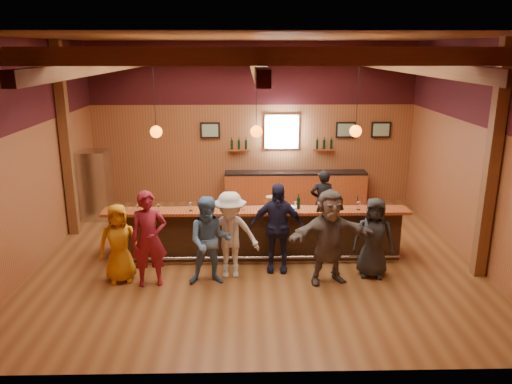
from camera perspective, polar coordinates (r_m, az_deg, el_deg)
room at (r=10.04m, az=0.03°, el=9.88°), size 9.04×9.00×4.52m
bar_counter at (r=10.76m, az=0.11°, el=-4.46°), size 6.30×1.07×1.11m
back_bar_cabinet at (r=14.24m, az=4.52°, el=0.47°), size 4.00×0.52×0.95m
window at (r=14.09m, az=2.94°, el=6.88°), size 0.95×0.09×0.95m
framed_pictures at (r=14.16m, az=6.47°, el=7.06°), size 5.35×0.05×0.45m
wine_shelves at (r=14.10m, az=2.94°, el=5.12°), size 3.00×0.18×0.30m
pendant_lights at (r=10.05m, az=0.04°, el=6.98°), size 4.24×0.24×1.37m
stainless_fridge at (r=13.54m, az=-17.85°, el=0.76°), size 0.70×0.70×1.80m
customer_orange at (r=9.80m, az=-15.40°, el=-5.67°), size 0.83×0.64×1.53m
customer_redvest at (r=9.46m, az=-12.13°, el=-5.28°), size 0.74×0.56×1.83m
customer_denim at (r=9.36m, az=-5.30°, el=-5.60°), size 0.85×0.68×1.70m
customer_white at (r=9.61m, az=-2.97°, el=-4.92°), size 1.12×0.66×1.71m
customer_navy at (r=9.85m, az=2.40°, el=-4.07°), size 1.11×0.56×1.81m
customer_brown at (r=9.46m, az=8.37°, el=-5.08°), size 1.77×0.89×1.83m
customer_dark at (r=9.91m, az=13.29°, el=-5.09°), size 0.86×0.64×1.59m
bartender at (r=11.92m, az=7.58°, el=-1.19°), size 0.59×0.40×1.58m
ice_bucket at (r=10.32m, az=1.73°, el=-1.19°), size 0.23×0.23×0.25m
bottle_a at (r=10.38m, az=2.09°, el=-1.04°), size 0.07×0.07×0.34m
bottle_b at (r=10.33m, az=4.89°, el=-1.24°), size 0.07×0.07×0.32m
glass_a at (r=10.38m, az=-13.35°, el=-1.59°), size 0.07×0.07×0.16m
glass_b at (r=10.32m, az=-11.11°, el=-1.57°), size 0.07×0.07×0.16m
glass_c at (r=10.23m, az=-7.51°, el=-1.40°), size 0.09×0.09×0.19m
glass_d at (r=10.19m, az=-4.96°, el=-1.46°), size 0.08×0.08×0.18m
glass_e at (r=10.18m, az=-1.57°, el=-1.34°), size 0.09×0.09×0.20m
glass_f at (r=10.30m, az=4.51°, el=-1.29°), size 0.08×0.08×0.17m
glass_g at (r=10.42m, az=8.66°, el=-1.28°), size 0.07×0.07×0.16m
glass_h at (r=10.42m, az=11.63°, el=-1.31°), size 0.08×0.08×0.19m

